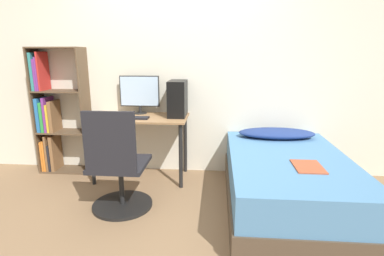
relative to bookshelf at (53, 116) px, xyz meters
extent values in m
plane|color=#846647|center=(1.58, -1.25, -0.73)|extent=(14.00, 14.00, 0.00)
cube|color=silver|center=(1.58, 0.17, 0.52)|extent=(8.00, 0.05, 2.50)
cube|color=#997047|center=(1.16, -0.15, 0.03)|extent=(1.13, 0.59, 0.02)
cylinder|color=black|center=(0.64, -0.39, -0.36)|extent=(0.04, 0.04, 0.75)
cylinder|color=black|center=(1.68, -0.39, -0.36)|extent=(0.04, 0.04, 0.75)
cylinder|color=black|center=(0.64, 0.09, -0.36)|extent=(0.04, 0.04, 0.75)
cylinder|color=black|center=(1.68, 0.09, -0.36)|extent=(0.04, 0.04, 0.75)
cube|color=brown|center=(-0.19, 0.00, 0.06)|extent=(0.02, 0.29, 1.58)
cube|color=brown|center=(0.44, 0.00, 0.06)|extent=(0.02, 0.29, 1.58)
cube|color=brown|center=(0.12, 0.00, -0.72)|extent=(0.61, 0.29, 0.02)
cube|color=brown|center=(0.12, 0.00, -0.20)|extent=(0.61, 0.29, 0.02)
cube|color=brown|center=(0.12, 0.00, 0.32)|extent=(0.61, 0.29, 0.02)
cube|color=brown|center=(0.12, 0.00, 0.84)|extent=(0.61, 0.29, 0.02)
cube|color=orange|center=(-0.16, 0.00, -0.52)|extent=(0.02, 0.25, 0.39)
cube|color=orange|center=(-0.13, 0.00, -0.52)|extent=(0.02, 0.25, 0.39)
cube|color=brown|center=(-0.09, 0.00, -0.48)|extent=(0.03, 0.25, 0.47)
cube|color=black|center=(-0.06, 0.00, -0.54)|extent=(0.03, 0.25, 0.34)
cube|color=brown|center=(-0.02, 0.00, -0.49)|extent=(0.04, 0.25, 0.46)
cube|color=#2870B7|center=(-0.15, 0.00, 0.02)|extent=(0.04, 0.25, 0.43)
cube|color=green|center=(-0.10, 0.00, -0.01)|extent=(0.04, 0.25, 0.38)
cube|color=#7A338E|center=(-0.06, 0.00, 0.02)|extent=(0.03, 0.25, 0.43)
cube|color=gold|center=(-0.02, 0.00, -0.02)|extent=(0.03, 0.25, 0.35)
cube|color=brown|center=(0.02, 0.00, 0.00)|extent=(0.04, 0.25, 0.39)
cube|color=teal|center=(-0.15, 0.00, 0.55)|extent=(0.03, 0.25, 0.45)
cube|color=#7A338E|center=(-0.12, 0.00, 0.51)|extent=(0.03, 0.25, 0.38)
cube|color=#7A338E|center=(-0.09, 0.00, 0.53)|extent=(0.02, 0.25, 0.40)
cube|color=red|center=(-0.06, 0.00, 0.56)|extent=(0.02, 0.25, 0.46)
cylinder|color=black|center=(1.14, -0.88, -0.72)|extent=(0.60, 0.60, 0.03)
cylinder|color=black|center=(1.14, -0.88, -0.50)|extent=(0.05, 0.05, 0.40)
cube|color=black|center=(1.14, -0.88, -0.28)|extent=(0.52, 0.52, 0.04)
cube|color=black|center=(1.14, -1.12, 0.02)|extent=(0.47, 0.04, 0.55)
cube|color=#4C3D2D|center=(2.77, -0.77, -0.61)|extent=(1.15, 1.83, 0.24)
cube|color=teal|center=(2.77, -0.77, -0.34)|extent=(1.12, 1.80, 0.30)
ellipsoid|color=navy|center=(2.77, -0.12, -0.13)|extent=(0.88, 0.36, 0.11)
cube|color=#B24C2D|center=(2.87, -1.05, -0.18)|extent=(0.24, 0.32, 0.01)
cylinder|color=black|center=(1.12, 0.04, 0.05)|extent=(0.16, 0.16, 0.01)
cylinder|color=black|center=(1.12, 0.04, 0.10)|extent=(0.04, 0.04, 0.09)
cube|color=black|center=(1.12, 0.05, 0.32)|extent=(0.49, 0.01, 0.38)
cube|color=#B2D1EF|center=(1.12, 0.04, 0.32)|extent=(0.47, 0.01, 0.35)
cube|color=black|center=(1.10, -0.27, 0.05)|extent=(0.38, 0.12, 0.02)
cube|color=black|center=(1.60, -0.06, 0.25)|extent=(0.20, 0.38, 0.42)
camera|label=1|loc=(2.07, -3.56, 0.77)|focal=28.00mm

